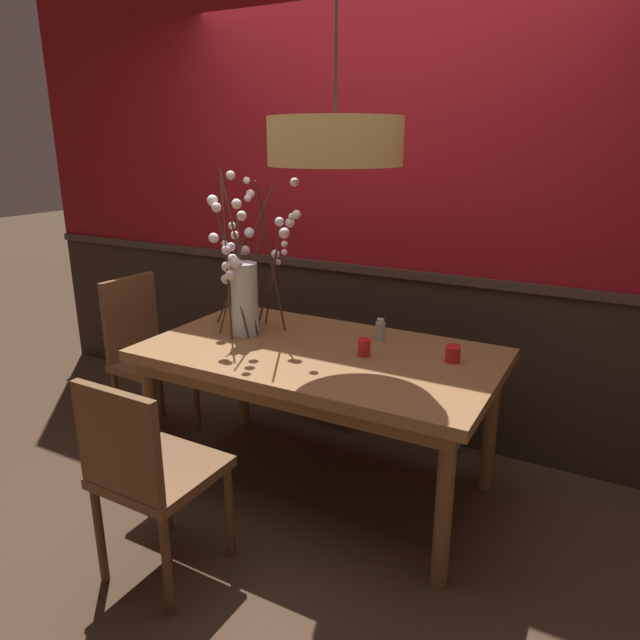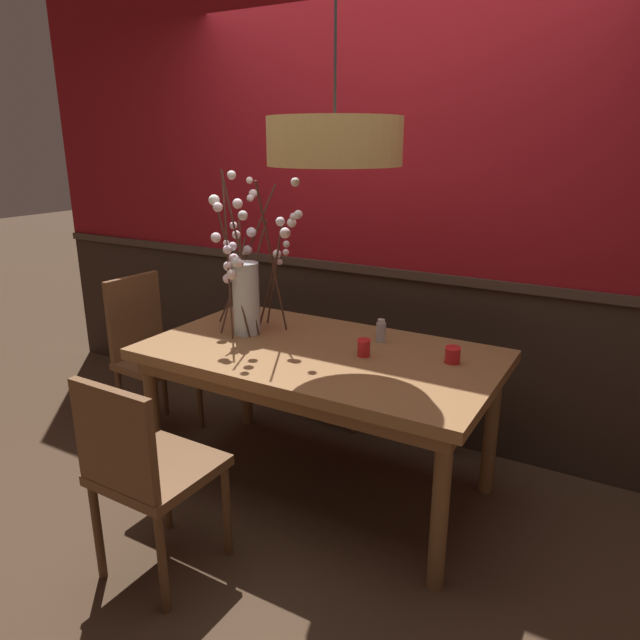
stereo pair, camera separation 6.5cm
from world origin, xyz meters
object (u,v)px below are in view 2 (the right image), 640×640
object	(u,v)px
chair_near_side_left	(145,467)
chair_far_side_left	(352,335)
candle_holder_nearer_edge	(364,347)
pendant_lamp	(335,141)
chair_head_west_end	(148,348)
condiment_bottle	(381,331)
chair_far_side_right	(440,350)
candle_holder_nearer_center	(453,355)
vase_with_blossoms	(246,283)
dining_table	(320,366)

from	to	relation	value
chair_near_side_left	chair_far_side_left	bearing A→B (deg)	89.91
candle_holder_nearer_edge	pendant_lamp	world-z (taller)	pendant_lamp
chair_head_west_end	chair_far_side_left	distance (m)	1.29
chair_far_side_left	condiment_bottle	bearing A→B (deg)	-52.75
chair_far_side_left	candle_holder_nearer_edge	distance (m)	1.02
chair_head_west_end	chair_far_side_left	bearing A→B (deg)	41.48
chair_far_side_right	candle_holder_nearer_center	size ratio (longest dim) A/B	12.04
chair_head_west_end	candle_holder_nearer_edge	bearing A→B (deg)	-0.13
chair_head_west_end	chair_far_side_right	world-z (taller)	chair_head_west_end
chair_far_side_right	condiment_bottle	bearing A→B (deg)	-98.85
vase_with_blossoms	condiment_bottle	distance (m)	0.74
chair_far_side_left	condiment_bottle	distance (m)	0.83
candle_holder_nearer_center	chair_near_side_left	bearing A→B (deg)	-129.50
chair_head_west_end	condiment_bottle	bearing A→B (deg)	9.02
vase_with_blossoms	pendant_lamp	xyz separation A→B (m)	(0.58, -0.11, 0.71)
pendant_lamp	condiment_bottle	bearing A→B (deg)	73.12
candle_holder_nearer_center	candle_holder_nearer_edge	xyz separation A→B (m)	(-0.39, -0.12, 0.00)
candle_holder_nearer_edge	pendant_lamp	size ratio (longest dim) A/B	0.07
candle_holder_nearer_edge	chair_head_west_end	bearing A→B (deg)	179.87
dining_table	candle_holder_nearer_edge	world-z (taller)	candle_holder_nearer_edge
chair_near_side_left	pendant_lamp	xyz separation A→B (m)	(0.38, 0.86, 1.23)
candle_holder_nearer_center	dining_table	bearing A→B (deg)	-166.00
condiment_bottle	pendant_lamp	bearing A→B (deg)	-106.88
chair_far_side_right	chair_head_west_end	bearing A→B (deg)	-149.84
chair_head_west_end	chair_far_side_right	distance (m)	1.78
dining_table	condiment_bottle	size ratio (longest dim) A/B	14.61
condiment_bottle	pendant_lamp	size ratio (longest dim) A/B	0.10
pendant_lamp	candle_holder_nearer_center	bearing A→B (deg)	23.21
candle_holder_nearer_edge	pendant_lamp	distance (m)	0.95
chair_far_side_left	candle_holder_nearer_center	size ratio (longest dim) A/B	12.44
chair_far_side_right	candle_holder_nearer_edge	size ratio (longest dim) A/B	11.19
candle_holder_nearer_edge	pendant_lamp	bearing A→B (deg)	-140.39
chair_far_side_left	candle_holder_nearer_edge	bearing A→B (deg)	-60.20
candle_holder_nearer_center	chair_far_side_right	bearing A→B (deg)	111.56
chair_far_side_right	chair_near_side_left	bearing A→B (deg)	-107.42
dining_table	chair_near_side_left	size ratio (longest dim) A/B	1.91
candle_holder_nearer_edge	chair_near_side_left	bearing A→B (deg)	-117.34
candle_holder_nearer_center	condiment_bottle	distance (m)	0.42
condiment_bottle	chair_near_side_left	bearing A→B (deg)	-111.94
chair_far_side_left	candle_holder_nearer_edge	world-z (taller)	chair_far_side_left
chair_near_side_left	condiment_bottle	size ratio (longest dim) A/B	7.66
chair_far_side_left	candle_holder_nearer_center	distance (m)	1.18
chair_near_side_left	chair_far_side_right	xyz separation A→B (m)	(0.58, 1.85, 0.01)
candle_holder_nearer_center	condiment_bottle	size ratio (longest dim) A/B	0.66
chair_near_side_left	vase_with_blossoms	xyz separation A→B (m)	(-0.20, 0.97, 0.52)
chair_head_west_end	pendant_lamp	size ratio (longest dim) A/B	0.79
candle_holder_nearer_center	pendant_lamp	size ratio (longest dim) A/B	0.06
chair_far_side_left	candle_holder_nearer_center	xyz separation A→B (m)	(0.89, -0.73, 0.27)
vase_with_blossoms	pendant_lamp	bearing A→B (deg)	-10.53
chair_far_side_left	chair_near_side_left	bearing A→B (deg)	-90.09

